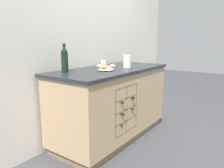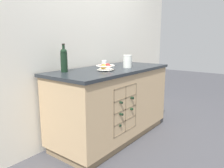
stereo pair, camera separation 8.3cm
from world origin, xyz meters
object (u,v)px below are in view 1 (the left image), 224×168
Objects in this scene: white_pitcher at (127,61)px; ceramic_mug at (104,63)px; fruit_bowl at (106,67)px; standing_wine_bottle at (65,60)px.

ceramic_mug is (-0.01, 0.37, -0.05)m from white_pitcher.
white_pitcher is (0.38, -0.06, 0.04)m from fruit_bowl.
white_pitcher is at bearing -88.07° from ceramic_mug.
ceramic_mug is at bearing 40.39° from fruit_bowl.
fruit_bowl is at bearing -35.42° from standing_wine_bottle.
white_pitcher reaches higher than ceramic_mug.
fruit_bowl is 1.99× the size of ceramic_mug.
ceramic_mug is at bearing 3.04° from standing_wine_bottle.
white_pitcher is 0.55× the size of standing_wine_bottle.
ceramic_mug is 0.76m from standing_wine_bottle.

